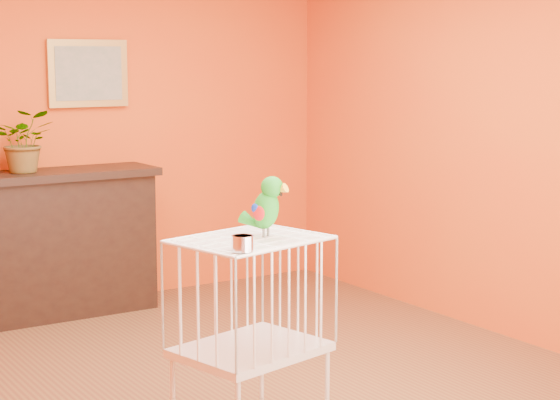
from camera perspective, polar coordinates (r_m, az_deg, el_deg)
ground at (r=5.50m, az=-2.48°, el=-11.15°), size 4.50×4.50×0.00m
room_shell at (r=5.18m, az=-2.60°, el=5.57°), size 4.50×4.50×4.50m
console_cabinet at (r=6.98m, az=-13.32°, el=-2.56°), size 1.43×0.51×1.06m
potted_plant at (r=6.88m, az=-15.42°, el=3.12°), size 0.52×0.55×0.35m
framed_picture at (r=7.18m, az=-11.61°, el=7.57°), size 0.62×0.04×0.50m
birdcage at (r=4.52m, az=-1.80°, el=-8.47°), size 0.76×0.64×1.02m
feed_cup at (r=4.09m, az=-2.29°, el=-2.65°), size 0.10×0.10×0.07m
parrot at (r=4.44m, az=-0.85°, el=-0.33°), size 0.19×0.25×0.29m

